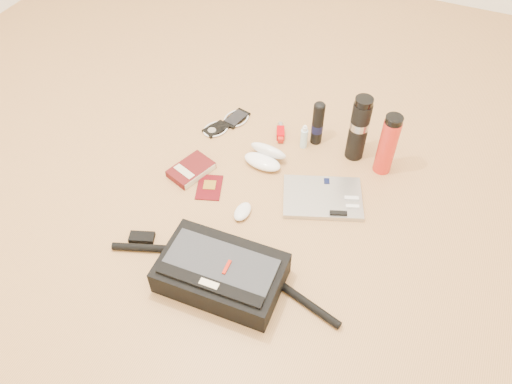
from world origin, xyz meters
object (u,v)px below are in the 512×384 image
(messenger_bag, at_px, (221,272))
(book, at_px, (191,170))
(laptop, at_px, (323,198))
(thermos_black, at_px, (359,128))
(thermos_red, at_px, (388,145))

(messenger_bag, bearing_deg, book, 127.54)
(laptop, xyz_separation_m, book, (-0.55, -0.08, 0.01))
(messenger_bag, relative_size, book, 4.17)
(book, relative_size, thermos_black, 0.68)
(laptop, bearing_deg, thermos_black, 61.59)
(laptop, bearing_deg, book, 167.57)
(thermos_red, bearing_deg, messenger_bag, -116.22)
(laptop, distance_m, thermos_red, 0.34)
(laptop, relative_size, thermos_red, 1.30)
(book, height_order, thermos_red, thermos_red)
(messenger_bag, xyz_separation_m, laptop, (0.20, 0.50, -0.04))
(thermos_red, bearing_deg, thermos_black, 165.08)
(laptop, distance_m, book, 0.55)
(laptop, relative_size, thermos_black, 1.21)
(laptop, bearing_deg, messenger_bag, -132.75)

